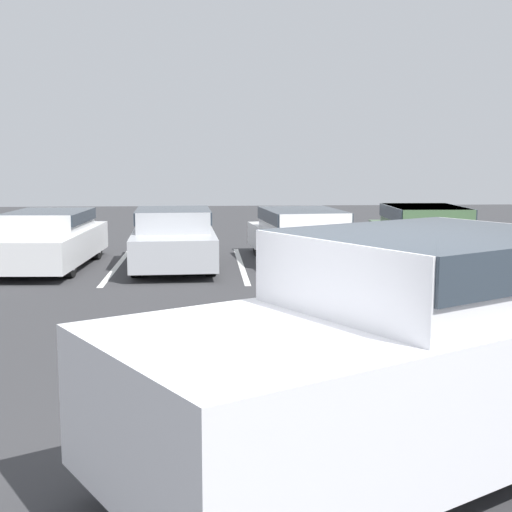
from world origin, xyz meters
TOP-DOWN VIEW (x-y plane):
  - ground_plane at (0.00, 0.00)m, footprint 60.00×60.00m
  - stall_stripe_c at (-2.93, 10.87)m, footprint 0.12×5.35m
  - stall_stripe_d at (-0.18, 10.87)m, footprint 0.12×5.35m
  - stall_stripe_e at (2.57, 10.87)m, footprint 0.12×5.35m
  - stall_stripe_f at (5.32, 10.87)m, footprint 0.12×5.35m
  - pickup_truck at (1.08, 0.54)m, footprint 6.11×4.69m
  - parked_sedan_b at (-4.36, 10.74)m, footprint 1.96×4.54m
  - parked_sedan_c at (-1.66, 10.66)m, footprint 1.91×4.34m
  - parked_sedan_d at (1.23, 11.00)m, footprint 2.24×4.95m
  - parked_sedan_e at (4.00, 10.79)m, footprint 1.93×4.39m
  - wheel_stop_curb at (-4.64, 14.14)m, footprint 1.61×0.20m

SIDE VIEW (x-z plane):
  - ground_plane at x=0.00m, z-range 0.00..0.00m
  - stall_stripe_c at x=-2.93m, z-range 0.00..0.01m
  - stall_stripe_d at x=-0.18m, z-range 0.00..0.01m
  - stall_stripe_e at x=2.57m, z-range 0.00..0.01m
  - stall_stripe_f at x=5.32m, z-range 0.00..0.01m
  - wheel_stop_curb at x=-4.64m, z-range 0.00..0.14m
  - parked_sedan_d at x=1.23m, z-range 0.04..1.26m
  - parked_sedan_b at x=-4.36m, z-range 0.04..1.27m
  - parked_sedan_c at x=-1.66m, z-range 0.04..1.31m
  - parked_sedan_e at x=4.00m, z-range 0.04..1.33m
  - pickup_truck at x=1.08m, z-range 0.01..1.85m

